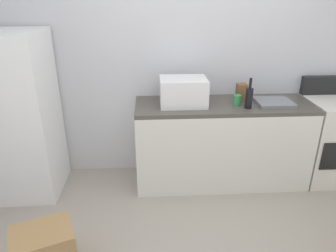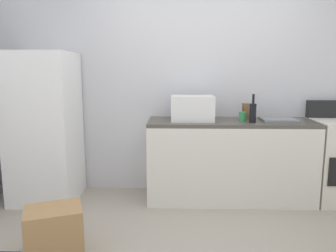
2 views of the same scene
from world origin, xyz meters
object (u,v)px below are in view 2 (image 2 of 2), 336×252
(wine_bottle, at_px, (253,112))
(coffee_mug, at_px, (243,117))
(knife_block, at_px, (247,111))
(microwave, at_px, (192,108))
(cardboard_box_small, at_px, (54,231))
(refrigerator, at_px, (44,128))

(wine_bottle, bearing_deg, coffee_mug, 129.24)
(wine_bottle, xyz_separation_m, knife_block, (-0.01, 0.23, -0.02))
(microwave, distance_m, cardboard_box_small, 1.84)
(coffee_mug, bearing_deg, wine_bottle, -50.76)
(refrigerator, height_order, coffee_mug, refrigerator)
(knife_block, xyz_separation_m, cardboard_box_small, (-1.75, -1.27, -0.80))
(refrigerator, relative_size, coffee_mug, 16.38)
(refrigerator, bearing_deg, cardboard_box_small, -66.26)
(microwave, xyz_separation_m, coffee_mug, (0.54, -0.04, -0.09))
(wine_bottle, height_order, cardboard_box_small, wine_bottle)
(knife_block, bearing_deg, coffee_mug, -120.44)
(microwave, height_order, coffee_mug, microwave)
(microwave, height_order, wine_bottle, wine_bottle)
(cardboard_box_small, bearing_deg, refrigerator, 113.74)
(cardboard_box_small, bearing_deg, knife_block, 35.91)
(microwave, height_order, cardboard_box_small, microwave)
(refrigerator, bearing_deg, microwave, 1.50)
(microwave, relative_size, knife_block, 2.56)
(microwave, bearing_deg, coffee_mug, -3.84)
(microwave, bearing_deg, wine_bottle, -12.52)
(wine_bottle, relative_size, knife_block, 1.67)
(microwave, xyz_separation_m, cardboard_box_small, (-1.13, -1.17, -0.85))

